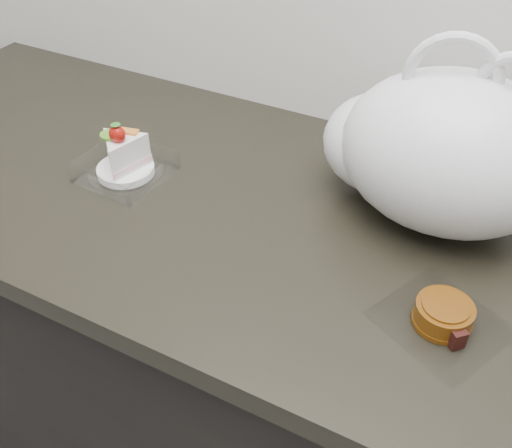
# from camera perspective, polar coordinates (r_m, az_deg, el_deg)

# --- Properties ---
(counter) EXTENTS (2.04, 0.64, 0.90)m
(counter) POSITION_cam_1_polar(r_m,az_deg,el_deg) (1.23, 7.20, -17.08)
(counter) COLOR black
(counter) RESTS_ON ground
(cake_tray) EXTENTS (0.15, 0.15, 0.11)m
(cake_tray) POSITION_cam_1_polar(r_m,az_deg,el_deg) (1.01, -13.04, 6.12)
(cake_tray) COLOR white
(cake_tray) RESTS_ON counter
(mooncake_wrap) EXTENTS (0.19, 0.19, 0.04)m
(mooncake_wrap) POSITION_cam_1_polar(r_m,az_deg,el_deg) (0.78, 18.23, -8.79)
(mooncake_wrap) COLOR white
(mooncake_wrap) RESTS_ON counter
(plastic_bag) EXTENTS (0.37, 0.26, 0.30)m
(plastic_bag) POSITION_cam_1_polar(r_m,az_deg,el_deg) (0.89, 17.55, 7.05)
(plastic_bag) COLOR white
(plastic_bag) RESTS_ON counter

